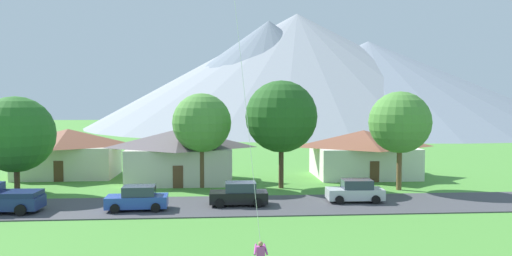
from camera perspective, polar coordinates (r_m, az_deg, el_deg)
road_strip at (r=34.87m, az=-2.52°, el=-9.36°), size 160.00×6.84×0.08m
mountain_east_ridge at (r=153.35m, az=4.97°, el=6.99°), size 130.57×130.57×35.96m
mountain_west_ridge at (r=143.69m, az=1.55°, el=6.52°), size 90.58×90.58×32.20m
mountain_far_west_ridge at (r=147.55m, az=13.35°, el=5.15°), size 115.02×115.02×26.03m
house_leftmost at (r=49.44m, az=12.85°, el=-2.91°), size 10.61×7.70×4.73m
house_left_center at (r=51.54m, az=-21.75°, el=-2.72°), size 10.15×6.48×4.88m
house_right_center at (r=45.33m, az=-9.07°, el=-3.16°), size 10.34×7.03×5.10m
tree_near_left at (r=41.84m, az=-6.57°, el=0.61°), size 5.22×5.22×8.39m
tree_left_of_center at (r=42.35m, az=17.00°, el=0.65°), size 5.31×5.31×8.52m
tree_right_of_center at (r=42.61m, az=-27.05°, el=-0.69°), size 6.14×6.14×8.08m
tree_near_right at (r=41.45m, az=3.08°, el=1.39°), size 6.34×6.34×9.51m
parked_car_black_west_end at (r=34.72m, az=-2.06°, el=-8.02°), size 4.22×2.12×1.68m
parked_car_blue_mid_west at (r=34.21m, az=-14.12°, el=-8.28°), size 4.27×2.22×1.68m
parked_car_silver_mid_east at (r=36.66m, az=11.91°, el=-7.49°), size 4.26×2.20×1.68m
pickup_truck_navy_west_side at (r=36.77m, az=-28.58°, el=-7.47°), size 5.26×2.46×1.99m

